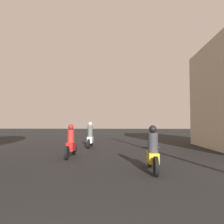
# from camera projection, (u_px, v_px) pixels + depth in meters

# --- Properties ---
(motorcycle_yellow) EXTENTS (0.60, 1.87, 1.46)m
(motorcycle_yellow) POSITION_uv_depth(u_px,v_px,m) (153.00, 153.00, 6.90)
(motorcycle_yellow) COLOR black
(motorcycle_yellow) RESTS_ON ground_plane
(motorcycle_red) EXTENTS (0.60, 2.03, 1.48)m
(motorcycle_red) POSITION_uv_depth(u_px,v_px,m) (71.00, 144.00, 9.83)
(motorcycle_red) COLOR black
(motorcycle_red) RESTS_ON ground_plane
(motorcycle_white) EXTENTS (0.60, 2.01, 1.61)m
(motorcycle_white) POSITION_uv_depth(u_px,v_px,m) (90.00, 137.00, 13.79)
(motorcycle_white) COLOR black
(motorcycle_white) RESTS_ON ground_plane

